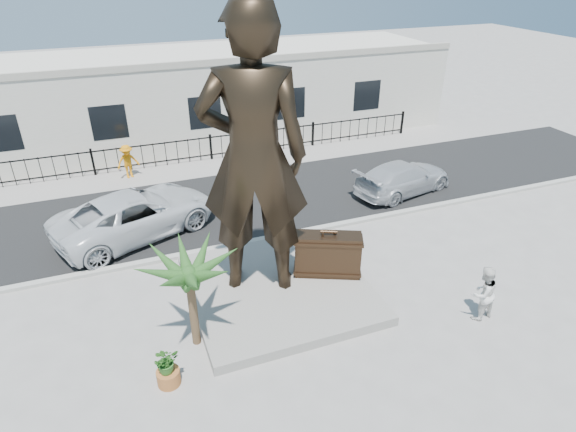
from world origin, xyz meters
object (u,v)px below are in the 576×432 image
Objects in this scene: tourist at (483,293)px; car_white at (136,214)px; statue at (253,157)px; suitcase at (328,255)px.

tourist reaches higher than car_white.
tourist is 11.83m from car_white.
statue is 4.06× the size of suitcase.
statue is 1.38× the size of car_white.
suitcase is 0.34× the size of car_white.
statue reaches higher than suitcase.
suitcase is at bearing -156.07° from car_white.
suitcase is (2.14, -0.39, -3.33)m from statue.
suitcase reaches higher than tourist.
statue is at bearing -39.03° from tourist.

